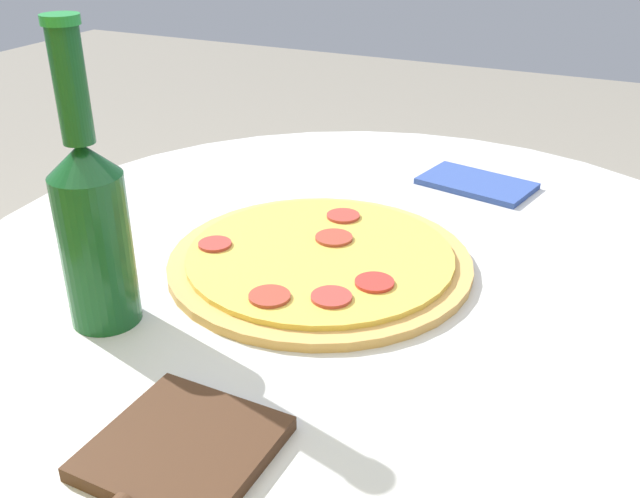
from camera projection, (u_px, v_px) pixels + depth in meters
name	position (u px, v px, depth m)	size (l,w,h in m)	color
table	(364.00, 379.00, 0.86)	(0.92, 0.92, 0.69)	silver
pizza	(320.00, 259.00, 0.77)	(0.33, 0.33, 0.02)	tan
beer_bottle	(93.00, 222.00, 0.63)	(0.06, 0.06, 0.28)	#144C23
pizza_paddle	(159.00, 473.00, 0.49)	(0.12, 0.24, 0.02)	#422819
napkin	(476.00, 184.00, 0.97)	(0.16, 0.12, 0.01)	#334C99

